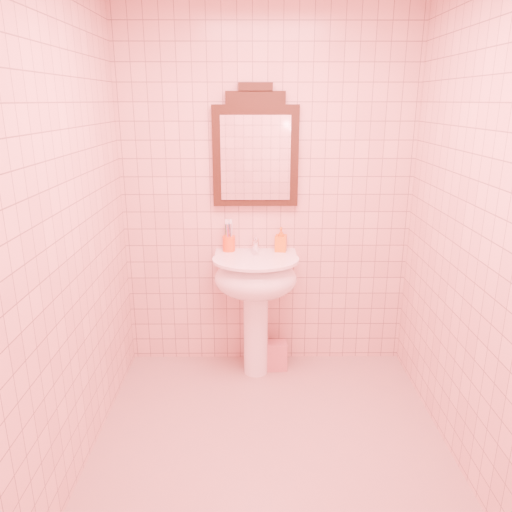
{
  "coord_description": "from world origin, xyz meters",
  "views": [
    {
      "loc": [
        -0.1,
        -2.3,
        1.87
      ],
      "look_at": [
        -0.08,
        0.55,
        0.98
      ],
      "focal_mm": 35.0,
      "sensor_mm": 36.0,
      "label": 1
    }
  ],
  "objects_px": {
    "toothbrush_cup": "(229,243)",
    "soap_dispenser": "(281,240)",
    "pedestal_sink": "(256,286)",
    "towel": "(275,356)",
    "mirror": "(256,151)"
  },
  "relations": [
    {
      "from": "mirror",
      "to": "soap_dispenser",
      "type": "distance_m",
      "value": 0.63
    },
    {
      "from": "soap_dispenser",
      "to": "pedestal_sink",
      "type": "bearing_deg",
      "value": -128.11
    },
    {
      "from": "soap_dispenser",
      "to": "towel",
      "type": "height_order",
      "value": "soap_dispenser"
    },
    {
      "from": "toothbrush_cup",
      "to": "soap_dispenser",
      "type": "height_order",
      "value": "toothbrush_cup"
    },
    {
      "from": "toothbrush_cup",
      "to": "towel",
      "type": "xyz_separation_m",
      "value": [
        0.33,
        -0.11,
        -0.82
      ]
    },
    {
      "from": "pedestal_sink",
      "to": "towel",
      "type": "bearing_deg",
      "value": 21.11
    },
    {
      "from": "pedestal_sink",
      "to": "mirror",
      "type": "distance_m",
      "value": 0.91
    },
    {
      "from": "mirror",
      "to": "soap_dispenser",
      "type": "height_order",
      "value": "mirror"
    },
    {
      "from": "mirror",
      "to": "toothbrush_cup",
      "type": "bearing_deg",
      "value": -168.0
    },
    {
      "from": "pedestal_sink",
      "to": "toothbrush_cup",
      "type": "height_order",
      "value": "toothbrush_cup"
    },
    {
      "from": "toothbrush_cup",
      "to": "soap_dispenser",
      "type": "bearing_deg",
      "value": -1.16
    },
    {
      "from": "pedestal_sink",
      "to": "toothbrush_cup",
      "type": "relative_size",
      "value": 4.34
    },
    {
      "from": "mirror",
      "to": "towel",
      "type": "xyz_separation_m",
      "value": [
        0.14,
        -0.15,
        -1.44
      ]
    },
    {
      "from": "pedestal_sink",
      "to": "towel",
      "type": "distance_m",
      "value": 0.58
    },
    {
      "from": "pedestal_sink",
      "to": "towel",
      "type": "relative_size",
      "value": 4.18
    }
  ]
}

